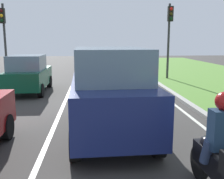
{
  "coord_description": "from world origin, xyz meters",
  "views": [
    {
      "loc": [
        0.42,
        1.76,
        2.47
      ],
      "look_at": [
        0.93,
        8.57,
        1.2
      ],
      "focal_mm": 42.72,
      "sensor_mm": 36.0,
      "label": 1
    }
  ],
  "objects_px": {
    "motorcycle": "(221,169)",
    "rider_person": "(223,128)",
    "car_hatchback_far": "(28,74)",
    "traffic_light_overhead_left": "(4,29)",
    "traffic_light_near_right": "(169,28)",
    "car_suv_ahead": "(110,91)"
  },
  "relations": [
    {
      "from": "rider_person",
      "to": "traffic_light_near_right",
      "type": "height_order",
      "value": "traffic_light_near_right"
    },
    {
      "from": "motorcycle",
      "to": "rider_person",
      "type": "xyz_separation_m",
      "value": [
        -0.0,
        0.05,
        0.62
      ]
    },
    {
      "from": "motorcycle",
      "to": "car_hatchback_far",
      "type": "bearing_deg",
      "value": 117.54
    },
    {
      "from": "rider_person",
      "to": "traffic_light_overhead_left",
      "type": "xyz_separation_m",
      "value": [
        -7.29,
        13.55,
        1.94
      ]
    },
    {
      "from": "car_suv_ahead",
      "to": "traffic_light_near_right",
      "type": "xyz_separation_m",
      "value": [
        4.36,
        9.8,
        2.03
      ]
    },
    {
      "from": "motorcycle",
      "to": "traffic_light_near_right",
      "type": "xyz_separation_m",
      "value": [
        2.9,
        12.98,
        2.62
      ]
    },
    {
      "from": "car_suv_ahead",
      "to": "traffic_light_overhead_left",
      "type": "distance_m",
      "value": 12.11
    },
    {
      "from": "car_suv_ahead",
      "to": "motorcycle",
      "type": "relative_size",
      "value": 2.4
    },
    {
      "from": "car_suv_ahead",
      "to": "traffic_light_near_right",
      "type": "bearing_deg",
      "value": 63.93
    },
    {
      "from": "rider_person",
      "to": "traffic_light_overhead_left",
      "type": "relative_size",
      "value": 0.25
    },
    {
      "from": "rider_person",
      "to": "traffic_light_near_right",
      "type": "xyz_separation_m",
      "value": [
        2.9,
        12.93,
        2.0
      ]
    },
    {
      "from": "rider_person",
      "to": "traffic_light_overhead_left",
      "type": "distance_m",
      "value": 15.51
    },
    {
      "from": "car_suv_ahead",
      "to": "rider_person",
      "type": "bearing_deg",
      "value": -67.06
    },
    {
      "from": "car_hatchback_far",
      "to": "rider_person",
      "type": "xyz_separation_m",
      "value": [
        4.92,
        -9.17,
        0.31
      ]
    },
    {
      "from": "car_suv_ahead",
      "to": "traffic_light_overhead_left",
      "type": "bearing_deg",
      "value": 117.14
    },
    {
      "from": "car_hatchback_far",
      "to": "rider_person",
      "type": "relative_size",
      "value": 3.19
    },
    {
      "from": "rider_person",
      "to": "traffic_light_near_right",
      "type": "relative_size",
      "value": 0.25
    },
    {
      "from": "traffic_light_overhead_left",
      "to": "car_suv_ahead",
      "type": "bearing_deg",
      "value": -60.78
    },
    {
      "from": "car_hatchback_far",
      "to": "traffic_light_overhead_left",
      "type": "height_order",
      "value": "traffic_light_overhead_left"
    },
    {
      "from": "car_suv_ahead",
      "to": "rider_person",
      "type": "relative_size",
      "value": 3.92
    },
    {
      "from": "rider_person",
      "to": "traffic_light_overhead_left",
      "type": "height_order",
      "value": "traffic_light_overhead_left"
    },
    {
      "from": "car_suv_ahead",
      "to": "motorcycle",
      "type": "bearing_deg",
      "value": -67.39
    }
  ]
}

